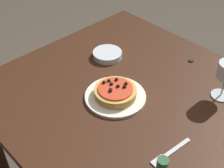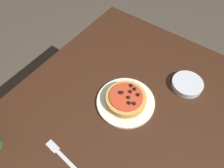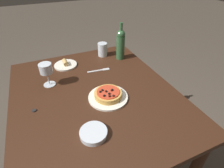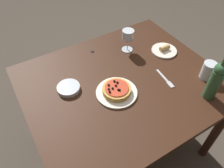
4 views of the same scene
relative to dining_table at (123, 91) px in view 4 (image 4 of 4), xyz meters
name	(u,v)px [view 4 (image 4 of 4)]	position (x,y,z in m)	size (l,w,h in m)	color
ground_plane	(120,142)	(0.00, 0.00, -0.66)	(14.00, 14.00, 0.00)	#4C4238
dining_table	(123,91)	(0.00, 0.00, 0.00)	(1.19, 1.01, 0.76)	#381E11
dinner_plate	(117,92)	(0.09, 0.06, 0.10)	(0.24, 0.24, 0.01)	white
pizza	(117,90)	(0.09, 0.06, 0.12)	(0.17, 0.17, 0.05)	gold
wine_glass	(128,36)	(-0.20, -0.25, 0.21)	(0.08, 0.08, 0.16)	silver
wine_bottle	(216,80)	(-0.36, 0.36, 0.22)	(0.07, 0.07, 0.30)	#2D5633
water_cup	(208,71)	(-0.47, 0.24, 0.15)	(0.08, 0.08, 0.11)	silver
side_bowl	(69,88)	(0.31, -0.11, 0.11)	(0.14, 0.14, 0.03)	silver
fork	(166,80)	(-0.24, 0.13, 0.09)	(0.04, 0.17, 0.00)	silver
side_plate	(164,50)	(-0.41, -0.10, 0.10)	(0.18, 0.18, 0.05)	white
bottle_cap	(92,51)	(0.02, -0.37, 0.10)	(0.02, 0.02, 0.01)	black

